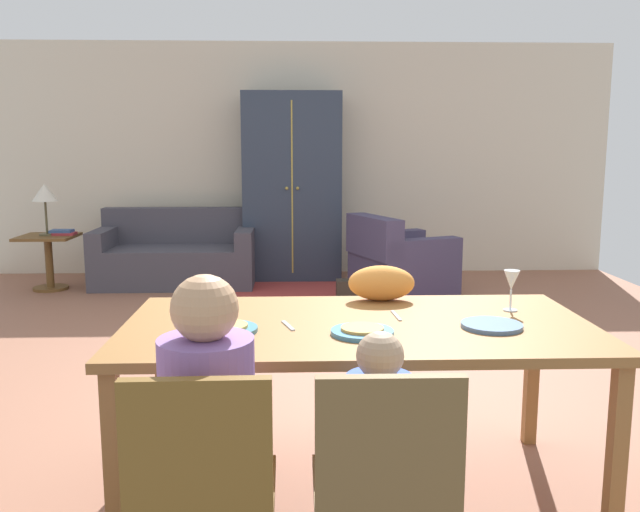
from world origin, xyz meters
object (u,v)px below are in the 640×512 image
at_px(plate_near_woman, 492,325).
at_px(wine_glass, 511,282).
at_px(dining_chair_child, 384,484).
at_px(book_upper, 62,231).
at_px(armoire, 292,187).
at_px(plate_near_child, 362,332).
at_px(dining_table, 358,337).
at_px(plate_near_man, 227,329).
at_px(handbag, 353,293).
at_px(couch, 177,257).
at_px(cat, 381,283).
at_px(side_table, 49,254).
at_px(table_lamp, 45,194).
at_px(armchair, 398,265).
at_px(dining_chair_man, 203,488).
at_px(person_man, 210,454).
at_px(person_child, 377,475).
at_px(book_lower, 65,234).

relative_size(plate_near_woman, wine_glass, 1.34).
relative_size(dining_chair_child, book_upper, 3.95).
bearing_deg(armoire, plate_near_child, -86.63).
xyz_separation_m(dining_table, plate_near_man, (-0.54, -0.12, 0.07)).
bearing_deg(plate_near_woman, handbag, 94.27).
bearing_deg(dining_chair_child, couch, 106.15).
bearing_deg(cat, plate_near_woman, -50.50).
distance_m(side_table, table_lamp, 0.63).
xyz_separation_m(side_table, handbag, (3.15, -0.90, -0.25)).
distance_m(dining_chair_child, armchair, 4.83).
bearing_deg(dining_chair_man, dining_chair_child, -0.00).
bearing_deg(side_table, dining_chair_man, -65.78).
height_order(plate_near_woman, couch, couch).
bearing_deg(table_lamp, dining_table, -56.34).
xyz_separation_m(plate_near_child, wine_glass, (0.71, 0.36, 0.12)).
height_order(armoire, table_lamp, armoire).
relative_size(wine_glass, person_man, 0.17).
relative_size(armchair, table_lamp, 2.06).
bearing_deg(plate_near_man, plate_near_woman, 1.06).
distance_m(plate_near_child, wine_glass, 0.80).
height_order(person_child, couch, person_child).
xyz_separation_m(plate_near_child, dining_chair_child, (-0.00, -0.69, -0.28)).
bearing_deg(armchair, table_lamp, 173.44).
height_order(plate_near_man, book_lower, plate_near_man).
relative_size(dining_table, plate_near_woman, 7.86).
xyz_separation_m(couch, book_lower, (-1.12, -0.24, 0.29)).
distance_m(dining_table, cat, 0.46).
distance_m(person_man, armchair, 4.77).
height_order(side_table, handbag, side_table).
bearing_deg(person_child, wine_glass, 51.18).
bearing_deg(table_lamp, side_table, -45.00).
bearing_deg(side_table, dining_table, -56.34).
xyz_separation_m(side_table, book_lower, (0.17, 0.02, 0.22)).
bearing_deg(table_lamp, person_man, -65.05).
distance_m(wine_glass, cat, 0.60).
distance_m(person_child, cat, 1.19).
bearing_deg(person_man, dining_table, 52.06).
height_order(couch, handbag, couch).
bearing_deg(book_upper, dining_chair_man, -67.20).
xyz_separation_m(dining_chair_man, armchair, (1.32, 4.76, -0.17)).
relative_size(plate_near_child, book_upper, 1.14).
xyz_separation_m(armchair, armoire, (-1.08, 1.00, 0.73)).
distance_m(dining_table, person_child, 0.75).
bearing_deg(couch, dining_chair_man, -79.22).
bearing_deg(plate_near_woman, couch, 114.39).
height_order(dining_table, dining_chair_man, dining_chair_man).
xyz_separation_m(plate_near_woman, book_upper, (-3.27, 4.43, -0.15)).
distance_m(person_man, book_upper, 5.48).
relative_size(book_lower, book_upper, 1.00).
xyz_separation_m(person_man, armchair, (1.32, 4.58, -0.19)).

